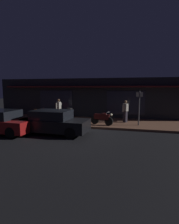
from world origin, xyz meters
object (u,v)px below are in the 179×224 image
Objects in this scene: bicycle_extra at (39,115)px; parked_car_far at (53,122)px; bicycle_parked at (57,118)px; sign_post at (139,106)px; trash_bin at (70,114)px; person_bystander at (125,111)px; person_photographer at (59,108)px; motorcycle at (102,118)px; parked_car_near at (1,122)px.

parked_car_far reaches higher than bicycle_extra.
sign_post is (5.96, 0.47, 1.00)m from bicycle_parked.
trash_bin is at bearing 168.37° from sign_post.
parked_car_far is at bearing -69.86° from bicycle_parked.
sign_post reaches higher than person_bystander.
parked_car_far is (-4.01, -4.06, -0.32)m from person_bystander.
parked_car_far is at bearing -70.14° from person_photographer.
person_photographer reaches higher than motorcycle.
motorcycle is 6.52m from parked_car_near.
parked_car_far is (-4.99, -3.12, -0.81)m from sign_post.
motorcycle is 3.47m from bicycle_parked.
parked_car_near is (-1.55, -5.07, -0.32)m from person_photographer.
person_bystander is (1.52, 1.46, 0.38)m from motorcycle.
person_bystander is at bearing 3.87° from bicycle_extra.
motorcycle is 1.01× the size of bicycle_extra.
motorcycle reaches higher than bicycle_parked.
sign_post reaches higher than bicycle_extra.
bicycle_parked is at bearing 110.14° from parked_car_far.
parked_car_near is at bearing -91.10° from bicycle_extra.
parked_car_near is at bearing -146.41° from person_bystander.
parked_car_far is at bearing -133.78° from motorcycle.
person_bystander is 1.43m from sign_post.
parked_car_far is at bearing -82.51° from trash_bin.
person_photographer is (-4.08, 1.78, 0.38)m from motorcycle.
motorcycle is at bearing -23.62° from person_photographer.
parked_car_near is 1.02× the size of parked_car_far.
trash_bin is at bearing -6.55° from person_photographer.
person_bystander is 0.40× the size of parked_car_near.
parked_car_near is (-0.08, -4.27, 0.20)m from bicycle_extra.
bicycle_extra is 7.10m from person_bystander.
motorcycle is 3.60m from parked_car_far.
sign_post is (2.50, 0.52, 0.86)m from motorcycle.
motorcycle is at bearing -10.00° from bicycle_extra.
motorcycle is 1.04× the size of bicycle_parked.
parked_car_near is 3.21m from parked_car_far.
person_bystander is at bearing 45.32° from parked_car_far.
parked_car_near is at bearing -149.69° from motorcycle.
sign_post is at bearing 4.50° from bicycle_parked.
motorcycle is at bearing -136.22° from person_bystander.
bicycle_extra is 4.71m from parked_car_far.
sign_post is 0.58× the size of parked_car_far.
sign_post reaches higher than parked_car_far.
trash_bin is at bearing 151.41° from motorcycle.
person_photographer is at bearing 28.70° from bicycle_extra.
trash_bin is (-4.57, 0.21, -0.41)m from person_bystander.
bicycle_extra is 0.69× the size of sign_post.
person_photographer is (-0.61, 1.73, 0.52)m from bicycle_parked.
person_photographer reaches higher than parked_car_near.
motorcycle is 1.00× the size of person_bystander.
person_photographer is 0.70× the size of sign_post.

